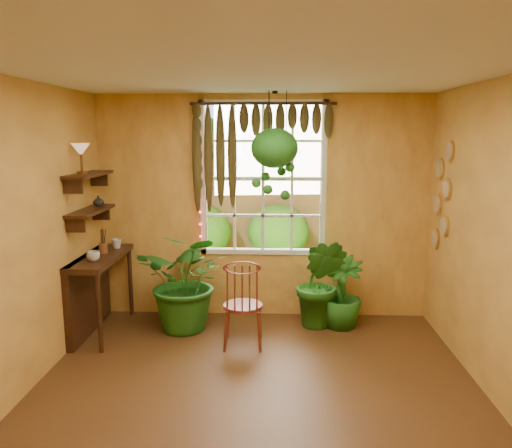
{
  "coord_description": "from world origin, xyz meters",
  "views": [
    {
      "loc": [
        0.17,
        -3.73,
        2.24
      ],
      "look_at": [
        -0.04,
        1.15,
        1.35
      ],
      "focal_mm": 35.0,
      "sensor_mm": 36.0,
      "label": 1
    }
  ],
  "objects_px": {
    "potted_plant_left": "(188,281)",
    "hanging_basket": "(275,154)",
    "counter_ledge": "(92,285)",
    "potted_plant_mid": "(321,283)",
    "windsor_chair": "(243,317)"
  },
  "relations": [
    {
      "from": "counter_ledge",
      "to": "potted_plant_left",
      "type": "relative_size",
      "value": 1.03
    },
    {
      "from": "windsor_chair",
      "to": "hanging_basket",
      "type": "distance_m",
      "value": 1.82
    },
    {
      "from": "potted_plant_mid",
      "to": "hanging_basket",
      "type": "distance_m",
      "value": 1.58
    },
    {
      "from": "counter_ledge",
      "to": "potted_plant_mid",
      "type": "xyz_separation_m",
      "value": [
        2.6,
        0.24,
        -0.02
      ]
    },
    {
      "from": "potted_plant_mid",
      "to": "hanging_basket",
      "type": "height_order",
      "value": "hanging_basket"
    },
    {
      "from": "hanging_basket",
      "to": "potted_plant_left",
      "type": "bearing_deg",
      "value": -170.33
    },
    {
      "from": "counter_ledge",
      "to": "potted_plant_mid",
      "type": "bearing_deg",
      "value": 5.37
    },
    {
      "from": "potted_plant_left",
      "to": "potted_plant_mid",
      "type": "relative_size",
      "value": 1.1
    },
    {
      "from": "hanging_basket",
      "to": "windsor_chair",
      "type": "bearing_deg",
      "value": -118.01
    },
    {
      "from": "potted_plant_left",
      "to": "potted_plant_mid",
      "type": "xyz_separation_m",
      "value": [
        1.53,
        0.14,
        -0.05
      ]
    },
    {
      "from": "potted_plant_left",
      "to": "windsor_chair",
      "type": "bearing_deg",
      "value": -33.46
    },
    {
      "from": "potted_plant_left",
      "to": "hanging_basket",
      "type": "relative_size",
      "value": 0.97
    },
    {
      "from": "windsor_chair",
      "to": "hanging_basket",
      "type": "xyz_separation_m",
      "value": [
        0.32,
        0.6,
        1.69
      ]
    },
    {
      "from": "windsor_chair",
      "to": "potted_plant_mid",
      "type": "relative_size",
      "value": 1.05
    },
    {
      "from": "windsor_chair",
      "to": "potted_plant_left",
      "type": "relative_size",
      "value": 0.95
    }
  ]
}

